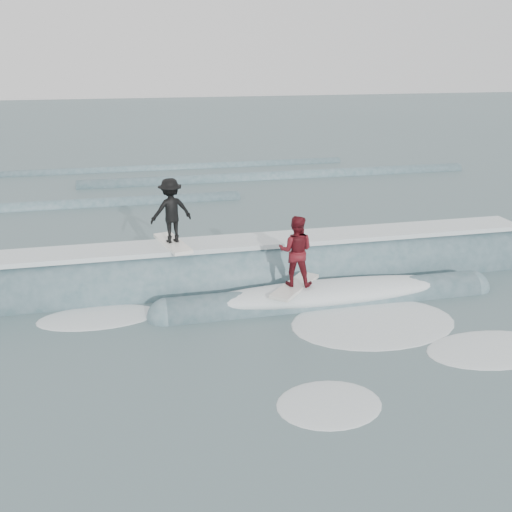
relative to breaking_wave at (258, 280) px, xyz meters
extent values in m
plane|color=#425D61|center=(-0.22, -3.42, -0.04)|extent=(160.00, 160.00, 0.00)
cylinder|color=#3C5D66|center=(-0.22, 0.27, -0.04)|extent=(20.03, 2.29, 2.29)
cylinder|color=#3C5D66|center=(1.58, -1.93, -0.04)|extent=(9.00, 1.06, 1.06)
sphere|color=#3C5D66|center=(-2.92, -1.93, -0.04)|extent=(1.06, 1.06, 1.06)
sphere|color=#3C5D66|center=(6.08, -1.93, -0.04)|extent=(1.06, 1.06, 1.06)
cube|color=white|center=(-0.22, 0.27, 1.18)|extent=(18.00, 1.30, 0.14)
ellipsoid|color=white|center=(1.58, -1.93, 0.26)|extent=(7.60, 1.30, 0.60)
cube|color=white|center=(-2.51, 0.27, 1.30)|extent=(1.01, 2.07, 0.10)
imported|color=black|center=(-2.51, 0.27, 2.29)|extent=(1.34, 0.95, 1.88)
cube|color=silver|center=(0.60, -1.93, 0.54)|extent=(1.75, 1.85, 0.10)
imported|color=#551016|center=(0.60, -1.93, 1.56)|extent=(1.15, 1.04, 1.94)
ellipsoid|color=white|center=(-0.08, -6.63, -0.04)|extent=(2.21, 1.51, 0.10)
ellipsoid|color=white|center=(2.29, -3.41, -0.04)|extent=(4.42, 3.02, 0.10)
ellipsoid|color=white|center=(-4.70, -1.50, -0.04)|extent=(2.68, 1.83, 0.10)
ellipsoid|color=white|center=(4.45, -5.38, -0.04)|extent=(3.39, 2.31, 0.10)
cylinder|color=#3C5D66|center=(4.75, 14.58, -0.04)|extent=(22.00, 0.80, 0.80)
cylinder|color=#3C5D66|center=(-1.31, 18.58, -0.04)|extent=(22.00, 0.60, 0.60)
camera|label=1|loc=(-3.67, -15.76, 6.58)|focal=40.00mm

